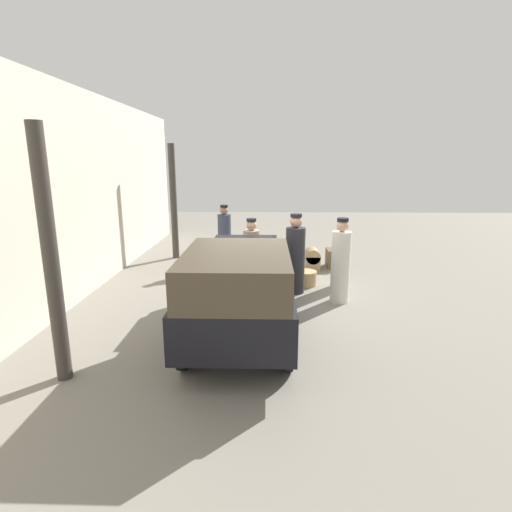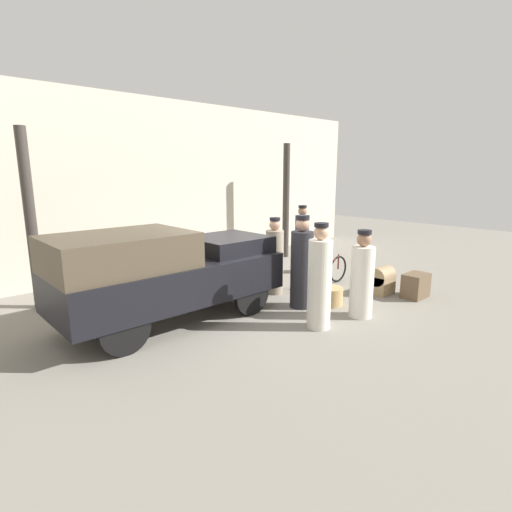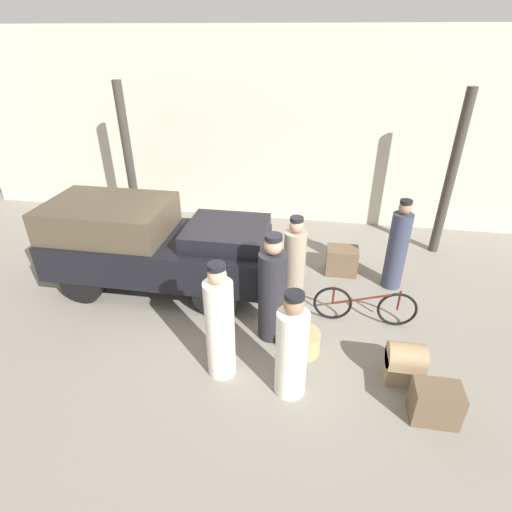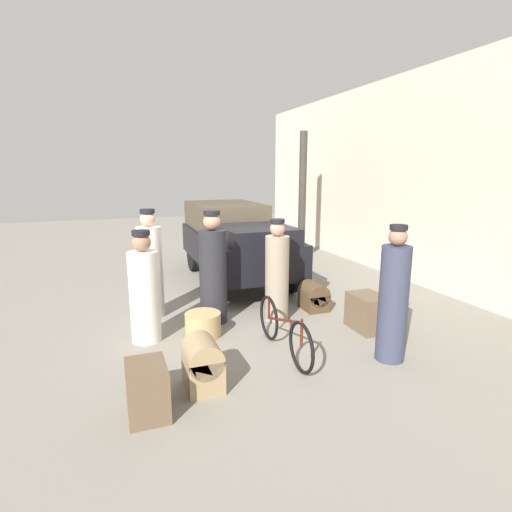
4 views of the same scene
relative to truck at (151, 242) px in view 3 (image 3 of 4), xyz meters
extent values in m
plane|color=gray|center=(1.80, -0.41, -0.94)|extent=(30.00, 30.00, 0.00)
cube|color=beige|center=(1.80, 3.66, 1.31)|extent=(16.00, 0.15, 4.50)
cylinder|color=#38332D|center=(-1.42, 2.39, 0.78)|extent=(0.20, 0.20, 3.45)
cylinder|color=#38332D|center=(5.65, 2.39, 0.78)|extent=(0.20, 0.20, 3.45)
cylinder|color=black|center=(1.38, 0.76, -0.55)|extent=(0.79, 0.12, 0.79)
cylinder|color=black|center=(1.38, -0.76, -0.55)|extent=(0.79, 0.12, 0.79)
cylinder|color=black|center=(-1.10, 0.76, -0.55)|extent=(0.79, 0.12, 0.79)
cylinder|color=black|center=(-1.10, -0.76, -0.55)|extent=(0.79, 0.12, 0.79)
cube|color=black|center=(0.14, 0.00, -0.19)|extent=(4.00, 1.68, 0.67)
cube|color=#473D2D|center=(-0.76, 0.00, 0.44)|extent=(2.20, 1.54, 0.58)
cube|color=black|center=(1.44, 0.00, 0.30)|extent=(1.40, 1.31, 0.30)
torus|color=black|center=(4.42, -0.51, -0.62)|extent=(0.65, 0.04, 0.65)
torus|color=black|center=(3.37, -0.51, -0.62)|extent=(0.65, 0.04, 0.65)
cylinder|color=#591914|center=(3.90, -0.51, -0.46)|extent=(1.07, 0.04, 0.35)
cylinder|color=#591914|center=(3.37, -0.51, -0.45)|extent=(0.04, 0.04, 0.33)
cylinder|color=#591914|center=(4.42, -0.51, -0.44)|extent=(0.04, 0.04, 0.36)
cylinder|color=tan|center=(2.93, -1.40, -0.77)|extent=(0.53, 0.53, 0.36)
cylinder|color=gray|center=(2.66, -0.09, -0.24)|extent=(0.39, 0.39, 1.40)
sphere|color=tan|center=(2.66, -0.09, 0.58)|extent=(0.24, 0.24, 0.24)
cylinder|color=black|center=(2.66, -0.09, 0.70)|extent=(0.23, 0.23, 0.07)
cylinder|color=silver|center=(2.80, -2.20, -0.28)|extent=(0.42, 0.42, 1.32)
sphere|color=#936B51|center=(2.80, -2.20, 0.51)|extent=(0.26, 0.26, 0.26)
cylinder|color=black|center=(2.80, -2.20, 0.64)|extent=(0.25, 0.25, 0.07)
cylinder|color=#33384C|center=(4.51, 0.73, -0.19)|extent=(0.37, 0.37, 1.51)
sphere|color=#936B51|center=(4.51, 0.73, 0.68)|extent=(0.23, 0.23, 0.23)
cylinder|color=black|center=(4.51, 0.73, 0.80)|extent=(0.22, 0.22, 0.06)
cylinder|color=silver|center=(1.80, -2.01, -0.18)|extent=(0.40, 0.40, 1.53)
sphere|color=tan|center=(1.80, -2.01, 0.71)|extent=(0.25, 0.25, 0.25)
cylinder|color=black|center=(1.80, -2.01, 0.84)|extent=(0.24, 0.24, 0.07)
cylinder|color=#232328|center=(2.40, -1.10, -0.19)|extent=(0.44, 0.44, 1.51)
sphere|color=tan|center=(2.40, -1.10, 0.70)|extent=(0.27, 0.27, 0.27)
cylinder|color=black|center=(2.40, -1.10, 0.84)|extent=(0.26, 0.26, 0.07)
cube|color=brown|center=(3.56, 1.06, -0.67)|extent=(0.62, 0.45, 0.55)
cube|color=#4C3823|center=(2.45, 0.72, -0.79)|extent=(0.51, 0.39, 0.30)
cylinder|color=#4C3823|center=(2.45, 0.72, -0.65)|extent=(0.51, 0.39, 0.39)
cube|color=#937A56|center=(4.37, -1.72, -0.74)|extent=(0.51, 0.40, 0.40)
cylinder|color=#937A56|center=(4.37, -1.72, -0.54)|extent=(0.51, 0.40, 0.40)
cube|color=brown|center=(4.65, -2.35, -0.68)|extent=(0.58, 0.40, 0.52)
camera|label=1|loc=(-6.41, -0.44, 2.05)|focal=28.00mm
camera|label=2|loc=(-3.38, -6.06, 1.71)|focal=28.00mm
camera|label=3|loc=(2.99, -6.14, 3.39)|focal=28.00mm
camera|label=4|loc=(8.46, -2.57, 1.48)|focal=28.00mm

